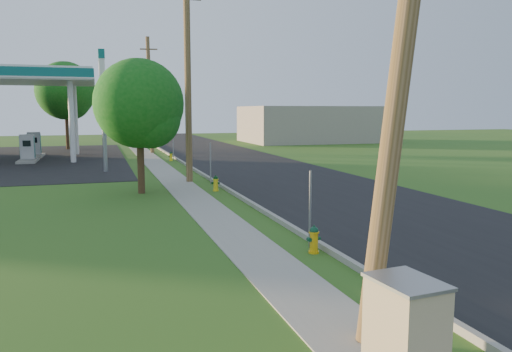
% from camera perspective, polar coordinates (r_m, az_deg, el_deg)
% --- Properties ---
extents(ground_plane, '(140.00, 140.00, 0.00)m').
position_cam_1_polar(ground_plane, '(9.53, 15.26, -14.46)').
color(ground_plane, '#295A1D').
rests_on(ground_plane, ground).
extents(road, '(8.00, 120.00, 0.02)m').
position_cam_1_polar(road, '(20.07, 10.58, -2.72)').
color(road, black).
rests_on(road, ground).
extents(curb, '(0.15, 120.00, 0.15)m').
position_cam_1_polar(curb, '(18.52, -0.41, -3.24)').
color(curb, gray).
rests_on(curb, ground).
extents(sidewalk, '(1.50, 120.00, 0.03)m').
position_cam_1_polar(sidewalk, '(18.10, -5.71, -3.72)').
color(sidewalk, gray).
rests_on(sidewalk, ground).
extents(utility_pole_near, '(1.40, 0.32, 9.48)m').
position_cam_1_polar(utility_pole_near, '(7.80, 16.81, 16.65)').
color(utility_pole_near, brown).
rests_on(utility_pole_near, ground).
extents(utility_pole_mid, '(1.40, 0.32, 9.80)m').
position_cam_1_polar(utility_pole_mid, '(24.80, -7.80, 10.73)').
color(utility_pole_mid, brown).
rests_on(utility_pole_mid, ground).
extents(utility_pole_far, '(1.40, 0.32, 9.50)m').
position_cam_1_polar(utility_pole_far, '(42.62, -12.03, 9.04)').
color(utility_pole_far, brown).
rests_on(utility_pole_far, ground).
extents(sign_post_near, '(0.05, 0.04, 2.00)m').
position_cam_1_polar(sign_post_near, '(12.92, 6.20, -3.81)').
color(sign_post_near, gray).
rests_on(sign_post_near, ground).
extents(sign_post_mid, '(0.05, 0.04, 2.00)m').
position_cam_1_polar(sign_post_mid, '(24.07, -5.22, 1.44)').
color(sign_post_mid, gray).
rests_on(sign_post_mid, ground).
extents(sign_post_far, '(0.05, 0.04, 2.00)m').
position_cam_1_polar(sign_post_far, '(36.04, -9.43, 3.37)').
color(sign_post_far, gray).
rests_on(sign_post_far, ground).
extents(fuel_pump_ne, '(1.20, 3.20, 1.90)m').
position_cam_1_polar(fuel_pump_ne, '(37.76, -24.65, 2.55)').
color(fuel_pump_ne, gray).
rests_on(fuel_pump_ne, ground).
extents(fuel_pump_se, '(1.20, 3.20, 1.90)m').
position_cam_1_polar(fuel_pump_se, '(41.73, -24.00, 2.99)').
color(fuel_pump_se, gray).
rests_on(fuel_pump_se, ground).
extents(price_pylon, '(0.34, 2.04, 6.85)m').
position_cam_1_polar(price_pylon, '(29.94, -17.19, 10.81)').
color(price_pylon, gray).
rests_on(price_pylon, ground).
extents(distant_building, '(14.00, 10.00, 4.00)m').
position_cam_1_polar(distant_building, '(57.19, 5.97, 5.91)').
color(distant_building, gray).
rests_on(distant_building, ground).
extents(tree_verge, '(3.76, 3.76, 5.69)m').
position_cam_1_polar(tree_verge, '(21.63, -12.94, 7.67)').
color(tree_verge, '#3E2719').
rests_on(tree_verge, ground).
extents(tree_lot, '(5.23, 5.23, 7.93)m').
position_cam_1_polar(tree_lot, '(48.78, -20.85, 8.86)').
color(tree_lot, '#3E2719').
rests_on(tree_lot, ground).
extents(hydrant_near, '(0.36, 0.32, 0.71)m').
position_cam_1_polar(hydrant_near, '(12.55, 6.64, -7.22)').
color(hydrant_near, gold).
rests_on(hydrant_near, ground).
extents(hydrant_mid, '(0.36, 0.32, 0.71)m').
position_cam_1_polar(hydrant_mid, '(22.02, -4.63, -0.83)').
color(hydrant_mid, yellow).
rests_on(hydrant_mid, ground).
extents(hydrant_far, '(0.35, 0.31, 0.67)m').
position_cam_1_polar(hydrant_far, '(35.71, -9.70, 2.24)').
color(hydrant_far, yellow).
rests_on(hydrant_far, ground).
extents(utility_cabinet, '(0.76, 0.96, 1.54)m').
position_cam_1_polar(utility_cabinet, '(6.55, 16.64, -17.66)').
color(utility_cabinet, tan).
rests_on(utility_cabinet, ground).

